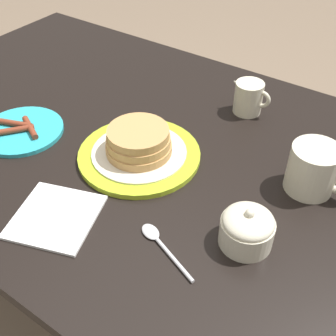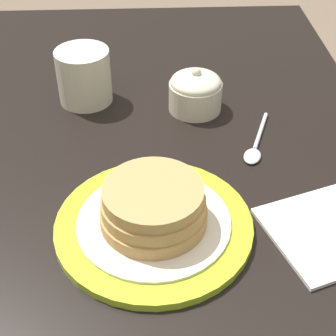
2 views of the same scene
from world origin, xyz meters
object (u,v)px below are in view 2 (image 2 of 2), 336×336
at_px(sugar_bowl, 195,91).
at_px(napkin, 327,232).
at_px(pancake_plate, 153,213).
at_px(coffee_mug, 84,75).
at_px(spoon, 255,147).

xyz_separation_m(sugar_bowl, napkin, (-0.31, -0.15, -0.03)).
height_order(pancake_plate, coffee_mug, coffee_mug).
relative_size(pancake_plate, coffee_mug, 2.02).
relative_size(coffee_mug, spoon, 0.91).
distance_m(sugar_bowl, napkin, 0.35).
xyz_separation_m(napkin, spoon, (0.19, 0.06, 0.00)).
distance_m(pancake_plate, spoon, 0.24).
distance_m(coffee_mug, napkin, 0.50).
bearing_deg(spoon, coffee_mug, 59.60).
bearing_deg(sugar_bowl, napkin, -154.69).
bearing_deg(sugar_bowl, coffee_mug, 77.55).
height_order(sugar_bowl, napkin, sugar_bowl).
xyz_separation_m(pancake_plate, spoon, (0.17, -0.17, -0.02)).
xyz_separation_m(coffee_mug, napkin, (-0.36, -0.34, -0.05)).
xyz_separation_m(sugar_bowl, spoon, (-0.12, -0.09, -0.03)).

